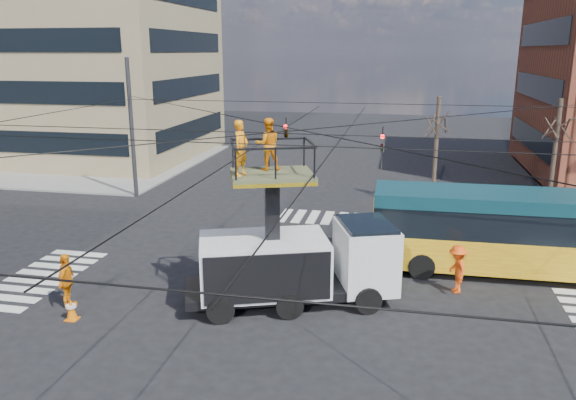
# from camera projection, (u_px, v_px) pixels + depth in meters

# --- Properties ---
(ground) EXTENTS (120.00, 120.00, 0.00)m
(ground) POSITION_uv_depth(u_px,v_px,m) (299.00, 300.00, 19.38)
(ground) COLOR black
(ground) RESTS_ON ground
(sidewalk_nw) EXTENTS (18.00, 18.00, 0.12)m
(sidewalk_nw) POSITION_uv_depth(u_px,v_px,m) (82.00, 161.00, 43.34)
(sidewalk_nw) COLOR slate
(sidewalk_nw) RESTS_ON ground
(crosswalks) EXTENTS (22.40, 22.40, 0.02)m
(crosswalks) POSITION_uv_depth(u_px,v_px,m) (299.00, 300.00, 19.38)
(crosswalks) COLOR silver
(crosswalks) RESTS_ON ground
(overhead_network) EXTENTS (24.24, 24.24, 8.00)m
(overhead_network) POSITION_uv_depth(u_px,v_px,m) (300.00, 177.00, 18.67)
(overhead_network) COLOR #2D2D30
(overhead_network) RESTS_ON ground
(tree_a) EXTENTS (2.00, 2.00, 6.00)m
(tree_a) POSITION_uv_depth(u_px,v_px,m) (438.00, 123.00, 29.98)
(tree_a) COLOR #382B21
(tree_a) RESTS_ON ground
(tree_b) EXTENTS (2.00, 2.00, 6.00)m
(tree_b) POSITION_uv_depth(u_px,v_px,m) (558.00, 125.00, 28.81)
(tree_b) COLOR #382B21
(tree_b) RESTS_ON ground
(utility_truck) EXTENTS (7.37, 4.53, 6.30)m
(utility_truck) POSITION_uv_depth(u_px,v_px,m) (296.00, 245.00, 18.74)
(utility_truck) COLOR black
(utility_truck) RESTS_ON ground
(city_bus) EXTENTS (12.49, 2.81, 3.20)m
(city_bus) POSITION_uv_depth(u_px,v_px,m) (540.00, 232.00, 21.14)
(city_bus) COLOR orange
(city_bus) RESTS_ON ground
(traffic_cone) EXTENTS (0.36, 0.36, 0.72)m
(traffic_cone) POSITION_uv_depth(u_px,v_px,m) (71.00, 309.00, 17.91)
(traffic_cone) COLOR orange
(traffic_cone) RESTS_ON ground
(worker_ground) EXTENTS (0.67, 1.18, 1.89)m
(worker_ground) POSITION_uv_depth(u_px,v_px,m) (67.00, 281.00, 18.64)
(worker_ground) COLOR orange
(worker_ground) RESTS_ON ground
(flagger) EXTENTS (0.91, 1.26, 1.75)m
(flagger) POSITION_uv_depth(u_px,v_px,m) (457.00, 269.00, 19.82)
(flagger) COLOR #F84C0F
(flagger) RESTS_ON ground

